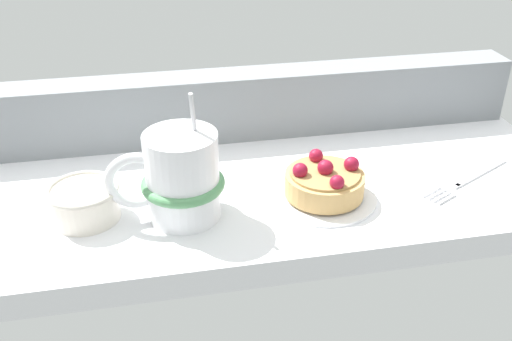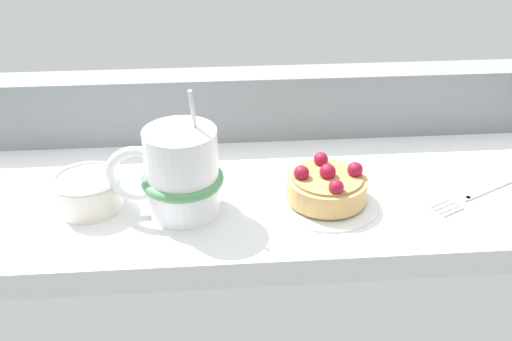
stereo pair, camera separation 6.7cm
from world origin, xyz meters
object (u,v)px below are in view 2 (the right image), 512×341
Objects in this scene: dessert_plate at (326,200)px; coffee_mug at (179,173)px; raspberry_tart at (327,185)px; sugar_bowl at (88,191)px; dessert_fork at (481,192)px.

coffee_mug is at bearing -178.39° from dessert_plate.
dessert_plate is 1.35× the size of raspberry_tart.
raspberry_tart is 28.22cm from sugar_bowl.
dessert_plate is 1.57× the size of sugar_bowl.
raspberry_tart reaches higher than dessert_plate.
sugar_bowl is (-47.66, 0.93, 1.89)cm from dessert_fork.
coffee_mug is at bearing -178.38° from raspberry_tart.
coffee_mug is (-17.25, -0.49, 2.77)cm from raspberry_tart.
coffee_mug is at bearing -178.79° from dessert_fork.
coffee_mug reaches higher than dessert_fork.
raspberry_tart is at bearing 23.09° from dessert_plate.
raspberry_tart is (0.01, 0.00, 2.04)cm from dessert_plate.
sugar_bowl reaches higher than dessert_plate.
coffee_mug is 37.04cm from dessert_fork.
sugar_bowl is at bearing 177.52° from dessert_plate.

